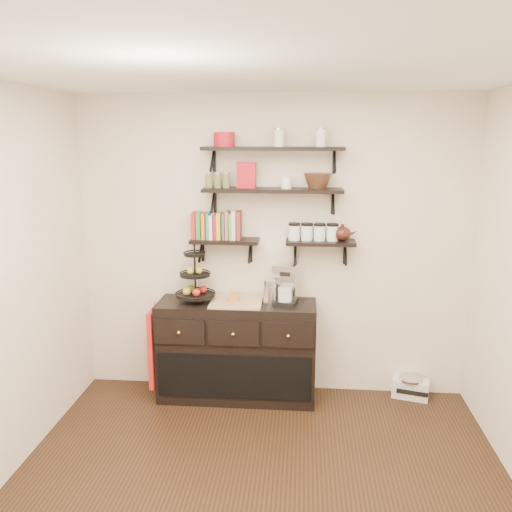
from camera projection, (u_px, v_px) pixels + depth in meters
The scene contains 21 objects.
floor at pixel (256, 509), 3.47m from camera, with size 3.50×3.50×0.00m, color black.
ceiling at pixel (256, 67), 2.88m from camera, with size 3.50×3.50×0.02m, color white.
back_wall at pixel (273, 248), 4.88m from camera, with size 3.50×0.02×2.70m, color white.
shelf_top at pixel (273, 149), 4.56m from camera, with size 1.20×0.27×0.23m.
shelf_mid at pixel (273, 190), 4.64m from camera, with size 1.20×0.27×0.23m.
shelf_low_left at pixel (225, 241), 4.78m from camera, with size 0.60×0.25×0.23m.
shelf_low_right at pixel (320, 243), 4.71m from camera, with size 0.60×0.25×0.23m.
cookbooks at pixel (219, 226), 4.76m from camera, with size 0.43×0.15×0.26m.
glass_canisters at pixel (313, 233), 4.70m from camera, with size 0.43×0.10×0.13m.
sideboard at pixel (237, 350), 4.87m from camera, with size 1.40×0.50×0.92m.
fruit_stand at pixel (196, 282), 4.77m from camera, with size 0.35×0.35×0.51m.
candle at pixel (234, 297), 4.77m from camera, with size 0.08×0.08×0.08m, color #B8672A.
coffee_maker at pixel (285, 284), 4.73m from camera, with size 0.23×0.22×0.36m.
thermal_carafe at pixel (270, 292), 4.71m from camera, with size 0.11×0.11×0.22m, color silver.
apron at pixel (154, 347), 4.83m from camera, with size 0.04×0.30×0.70m, color #AB2012.
radio at pixel (410, 388), 4.93m from camera, with size 0.35×0.26×0.19m.
recipe_box at pixel (246, 175), 4.62m from camera, with size 0.16×0.06×0.22m, color #AC1320.
walnut_bowl at pixel (318, 181), 4.58m from camera, with size 0.24×0.24×0.13m, color black, non-canonical shape.
ramekins at pixel (286, 183), 4.61m from camera, with size 0.09×0.09×0.10m, color white.
teapot at pixel (342, 232), 4.67m from camera, with size 0.20×0.15×0.15m, color #361610, non-canonical shape.
red_pot at pixel (224, 139), 4.57m from camera, with size 0.18×0.18×0.12m, color #AC1320.
Camera 1 is at (0.26, -3.02, 2.35)m, focal length 38.00 mm.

